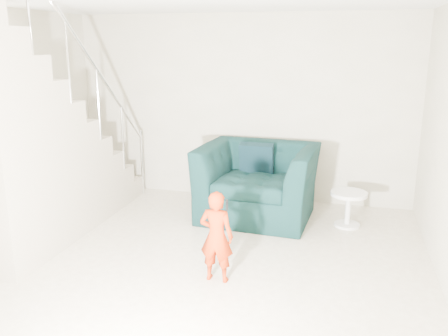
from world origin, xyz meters
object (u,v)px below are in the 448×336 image
Objects in this scene: toddler at (216,237)px; staircase at (31,162)px; armchair at (258,182)px; side_table at (348,203)px.

staircase is at bearing -9.51° from toddler.
toddler is 0.25× the size of staircase.
staircase is (-2.37, 0.47, 0.49)m from toddler.
side_table is at bearing -0.15° from armchair.
toddler is (-0.05, -1.89, -0.02)m from armchair.
armchair reaches higher than toddler.
toddler is 2.46m from staircase.
toddler is at bearing -124.37° from side_table.
armchair is 1.62× the size of toddler.
staircase is (-2.41, -1.42, 0.46)m from armchair.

